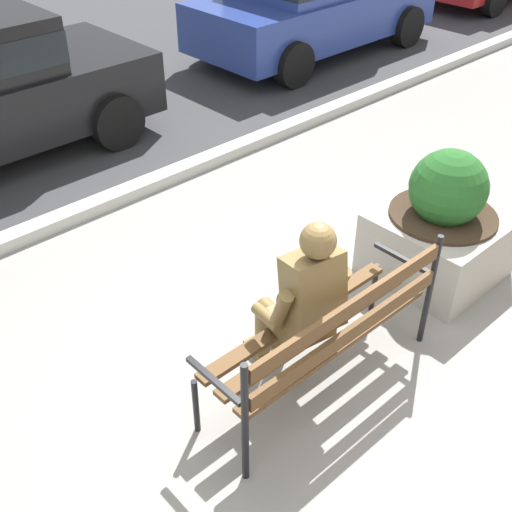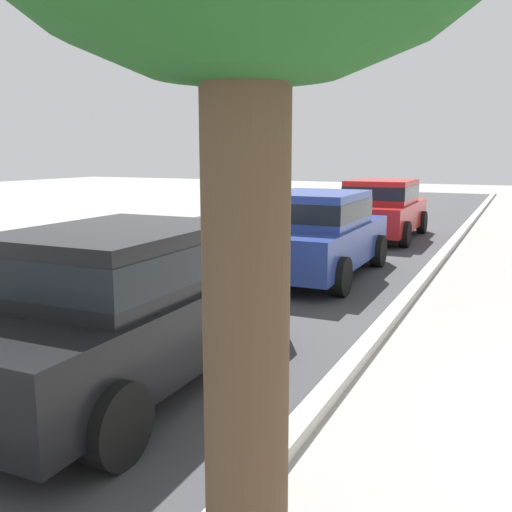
{
  "view_description": "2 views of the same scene",
  "coord_description": "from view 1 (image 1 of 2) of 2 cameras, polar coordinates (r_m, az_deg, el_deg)",
  "views": [
    {
      "loc": [
        -2.37,
        -2.1,
        3.31
      ],
      "look_at": [
        0.03,
        0.5,
        0.75
      ],
      "focal_mm": 44.16,
      "sensor_mm": 36.0,
      "label": 1
    },
    {
      "loc": [
        -4.67,
        1.39,
        2.24
      ],
      "look_at": [
        2.58,
        4.78,
        0.8
      ],
      "focal_mm": 40.1,
      "sensor_mm": 36.0,
      "label": 2
    }
  ],
  "objects": [
    {
      "name": "concrete_planter",
      "position": [
        5.41,
        16.35,
        2.51
      ],
      "size": [
        0.97,
        0.97,
        1.14
      ],
      "color": "#A8A399",
      "rests_on": "ground"
    },
    {
      "name": "curb_stone",
      "position": [
        6.42,
        -14.94,
        4.19
      ],
      "size": [
        60.0,
        0.2,
        0.12
      ],
      "primitive_type": "cube",
      "color": "#B2AFA8",
      "rests_on": "ground"
    },
    {
      "name": "bronze_statue_seated",
      "position": [
        4.1,
        4.01,
        -4.37
      ],
      "size": [
        0.73,
        0.79,
        1.37
      ],
      "color": "brown",
      "rests_on": "ground"
    },
    {
      "name": "park_bench",
      "position": [
        4.12,
        6.74,
        -6.61
      ],
      "size": [
        1.8,
        0.54,
        0.95
      ],
      "color": "brown",
      "rests_on": "ground"
    },
    {
      "name": "ground_plane",
      "position": [
        4.58,
        4.02,
        -10.46
      ],
      "size": [
        80.0,
        80.0,
        0.0
      ],
      "primitive_type": "plane",
      "color": "gray"
    }
  ]
}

